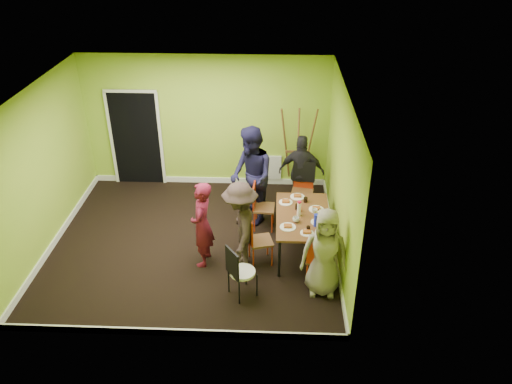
% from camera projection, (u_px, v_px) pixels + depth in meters
% --- Properties ---
extents(ground, '(5.00, 5.00, 0.00)m').
position_uv_depth(ground, '(195.00, 242.00, 8.97)').
color(ground, black).
rests_on(ground, ground).
extents(room_walls, '(5.04, 4.54, 2.82)m').
position_uv_depth(room_walls, '(190.00, 194.00, 8.52)').
color(room_walls, '#94C332').
rests_on(room_walls, ground).
extents(dining_table, '(0.90, 1.50, 0.75)m').
position_uv_depth(dining_table, '(303.00, 218.00, 8.39)').
color(dining_table, black).
rests_on(dining_table, ground).
extents(chair_left_far, '(0.40, 0.40, 0.92)m').
position_uv_depth(chair_left_far, '(260.00, 203.00, 9.14)').
color(chair_left_far, red).
rests_on(chair_left_far, ground).
extents(chair_left_near, '(0.46, 0.46, 0.91)m').
position_uv_depth(chair_left_near, '(256.00, 237.00, 8.23)').
color(chair_left_near, red).
rests_on(chair_left_near, ground).
extents(chair_back_end, '(0.49, 0.56, 1.04)m').
position_uv_depth(chair_back_end, '(304.00, 176.00, 9.60)').
color(chair_back_end, red).
rests_on(chair_back_end, ground).
extents(chair_front_end, '(0.47, 0.47, 0.94)m').
position_uv_depth(chair_front_end, '(319.00, 257.00, 7.75)').
color(chair_front_end, red).
rests_on(chair_front_end, ground).
extents(chair_bentwood, '(0.49, 0.49, 0.90)m').
position_uv_depth(chair_bentwood, '(239.00, 270.00, 7.51)').
color(chair_bentwood, black).
rests_on(chair_bentwood, ground).
extents(easel, '(0.74, 0.70, 1.85)m').
position_uv_depth(easel, '(298.00, 150.00, 10.20)').
color(easel, brown).
rests_on(easel, ground).
extents(plate_near_left, '(0.24, 0.24, 0.01)m').
position_uv_depth(plate_near_left, '(286.00, 202.00, 8.72)').
color(plate_near_left, white).
rests_on(plate_near_left, dining_table).
extents(plate_near_right, '(0.26, 0.26, 0.01)m').
position_uv_depth(plate_near_right, '(288.00, 227.00, 8.05)').
color(plate_near_right, white).
rests_on(plate_near_right, dining_table).
extents(plate_far_back, '(0.26, 0.26, 0.01)m').
position_uv_depth(plate_far_back, '(297.00, 197.00, 8.88)').
color(plate_far_back, white).
rests_on(plate_far_back, dining_table).
extents(plate_far_front, '(0.22, 0.22, 0.01)m').
position_uv_depth(plate_far_front, '(307.00, 233.00, 7.91)').
color(plate_far_front, white).
rests_on(plate_far_front, dining_table).
extents(plate_wall_back, '(0.26, 0.26, 0.01)m').
position_uv_depth(plate_wall_back, '(316.00, 209.00, 8.52)').
color(plate_wall_back, white).
rests_on(plate_wall_back, dining_table).
extents(plate_wall_front, '(0.23, 0.23, 0.01)m').
position_uv_depth(plate_wall_front, '(318.00, 222.00, 8.18)').
color(plate_wall_front, white).
rests_on(plate_wall_front, dining_table).
extents(thermos, '(0.07, 0.07, 0.24)m').
position_uv_depth(thermos, '(299.00, 209.00, 8.31)').
color(thermos, white).
rests_on(thermos, dining_table).
extents(blue_bottle, '(0.08, 0.08, 0.22)m').
position_uv_depth(blue_bottle, '(316.00, 220.00, 8.04)').
color(blue_bottle, '#1B27CD').
rests_on(blue_bottle, dining_table).
extents(orange_bottle, '(0.03, 0.03, 0.09)m').
position_uv_depth(orange_bottle, '(301.00, 209.00, 8.45)').
color(orange_bottle, red).
rests_on(orange_bottle, dining_table).
extents(glass_mid, '(0.06, 0.06, 0.10)m').
position_uv_depth(glass_mid, '(297.00, 207.00, 8.51)').
color(glass_mid, black).
rests_on(glass_mid, dining_table).
extents(glass_back, '(0.07, 0.07, 0.09)m').
position_uv_depth(glass_back, '(305.00, 200.00, 8.72)').
color(glass_back, black).
rests_on(glass_back, dining_table).
extents(glass_front, '(0.06, 0.06, 0.08)m').
position_uv_depth(glass_front, '(308.00, 229.00, 7.95)').
color(glass_front, black).
rests_on(glass_front, dining_table).
extents(cup_a, '(0.11, 0.11, 0.09)m').
position_uv_depth(cup_a, '(296.00, 220.00, 8.18)').
color(cup_a, white).
rests_on(cup_a, dining_table).
extents(cup_b, '(0.10, 0.10, 0.09)m').
position_uv_depth(cup_b, '(315.00, 211.00, 8.39)').
color(cup_b, white).
rests_on(cup_b, dining_table).
extents(person_standing, '(0.40, 0.58, 1.51)m').
position_uv_depth(person_standing, '(202.00, 225.00, 8.12)').
color(person_standing, maroon).
rests_on(person_standing, ground).
extents(person_left_far, '(1.02, 1.13, 1.89)m').
position_uv_depth(person_left_far, '(251.00, 176.00, 9.15)').
color(person_left_far, '#161432').
rests_on(person_left_far, ground).
extents(person_left_near, '(0.65, 1.04, 1.56)m').
position_uv_depth(person_left_near, '(240.00, 226.00, 8.03)').
color(person_left_near, '#2D211E').
rests_on(person_left_near, ground).
extents(person_back_end, '(0.93, 0.47, 1.52)m').
position_uv_depth(person_back_end, '(302.00, 172.00, 9.70)').
color(person_back_end, black).
rests_on(person_back_end, ground).
extents(person_front_end, '(0.75, 0.51, 1.47)m').
position_uv_depth(person_front_end, '(325.00, 253.00, 7.49)').
color(person_front_end, gray).
rests_on(person_front_end, ground).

